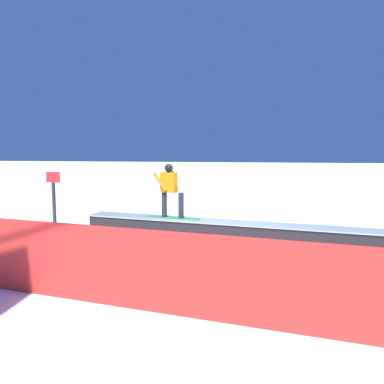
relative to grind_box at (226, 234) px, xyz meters
The scene contains 5 objects.
ground_plane 0.28m from the grind_box, ahead, with size 120.00×120.00×0.00m, color white.
grind_box is the anchor object (origin of this frame).
snowboarder 1.89m from the grind_box, ahead, with size 1.52×0.59×1.43m.
safety_fence 4.32m from the grind_box, 90.00° to the left, with size 9.12×0.06×1.25m, color red.
trail_marker 4.97m from the grind_box, ahead, with size 0.40×0.10×1.80m.
Camera 1 is at (-0.78, 9.54, 2.44)m, focal length 35.88 mm.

